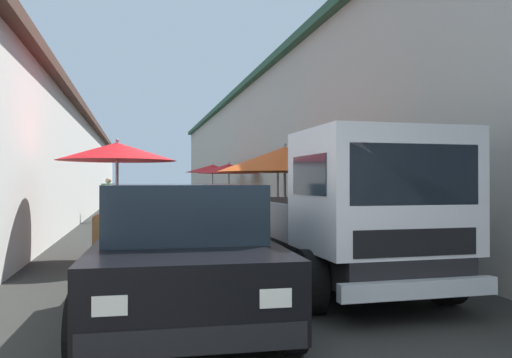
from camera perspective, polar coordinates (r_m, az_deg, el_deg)
ground at (r=15.93m, az=-8.63°, el=-5.60°), size 90.00×90.00×0.00m
building_right_concrete at (r=19.82m, az=10.61°, el=3.70°), size 49.80×7.50×5.68m
fruit_stall_near_left at (r=12.47m, az=2.31°, el=0.70°), size 2.72×2.72×2.18m
fruit_stall_mid_lane at (r=9.80m, az=-15.60°, el=0.89°), size 2.23×2.23×2.29m
fruit_stall_near_right at (r=22.04m, az=-4.88°, el=0.48°), size 2.38×2.38×2.28m
fruit_stall_far_left at (r=19.28m, az=-3.18°, el=0.42°), size 2.39×2.39×2.23m
fruit_stall_far_right at (r=9.86m, az=3.41°, el=1.34°), size 2.71×2.71×2.24m
hatchback_car at (r=5.62m, az=-8.40°, el=-7.90°), size 3.98×2.05×1.45m
delivery_truck at (r=6.65m, az=11.09°, el=-4.09°), size 4.94×2.02×2.08m
vendor_by_crates at (r=19.25m, az=-16.42°, el=-1.88°), size 0.47×0.49×1.62m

